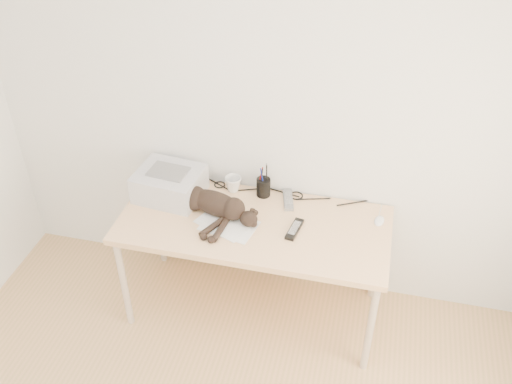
% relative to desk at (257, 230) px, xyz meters
% --- Properties ---
extents(wall_back, '(3.50, 0.00, 3.50)m').
position_rel_desk_xyz_m(wall_back, '(0.00, 0.27, 0.69)').
color(wall_back, silver).
rests_on(wall_back, floor).
extents(desk, '(1.60, 0.70, 0.74)m').
position_rel_desk_xyz_m(desk, '(0.00, 0.00, 0.00)').
color(desk, '#E5B686').
rests_on(desk, floor).
extents(printer, '(0.42, 0.37, 0.18)m').
position_rel_desk_xyz_m(printer, '(-0.57, 0.05, 0.22)').
color(printer, silver).
rests_on(printer, desk).
extents(papers, '(0.39, 0.33, 0.01)m').
position_rel_desk_xyz_m(papers, '(-0.15, -0.14, 0.14)').
color(papers, white).
rests_on(papers, desk).
extents(cat, '(0.66, 0.41, 0.15)m').
position_rel_desk_xyz_m(cat, '(-0.26, -0.06, 0.20)').
color(cat, black).
rests_on(cat, desk).
extents(mug, '(0.14, 0.14, 0.10)m').
position_rel_desk_xyz_m(mug, '(-0.20, 0.19, 0.18)').
color(mug, silver).
rests_on(mug, desk).
extents(pen_cup, '(0.09, 0.09, 0.22)m').
position_rel_desk_xyz_m(pen_cup, '(-0.00, 0.19, 0.20)').
color(pen_cup, black).
rests_on(pen_cup, desk).
extents(remote_grey, '(0.10, 0.21, 0.02)m').
position_rel_desk_xyz_m(remote_grey, '(0.16, 0.16, 0.14)').
color(remote_grey, slate).
rests_on(remote_grey, desk).
extents(remote_black, '(0.08, 0.19, 0.02)m').
position_rel_desk_xyz_m(remote_black, '(0.25, -0.10, 0.14)').
color(remote_black, black).
rests_on(remote_black, desk).
extents(mouse, '(0.07, 0.11, 0.03)m').
position_rel_desk_xyz_m(mouse, '(0.72, 0.10, 0.15)').
color(mouse, white).
rests_on(mouse, desk).
extents(cable_tangle, '(1.36, 0.09, 0.01)m').
position_rel_desk_xyz_m(cable_tangle, '(0.00, 0.22, 0.14)').
color(cable_tangle, black).
rests_on(cable_tangle, desk).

